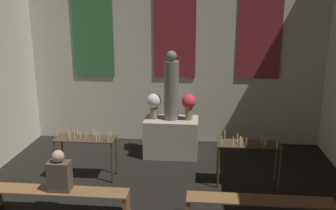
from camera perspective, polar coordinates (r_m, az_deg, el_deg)
wall_back at (r=9.25m, az=1.08°, el=10.29°), size 7.46×0.16×5.24m
altar at (r=8.71m, az=0.50°, el=-4.90°), size 1.23×0.75×0.88m
statue at (r=8.39m, az=0.51°, el=2.60°), size 0.33×0.33×1.56m
flower_vase_left at (r=8.51m, az=-2.16°, el=0.30°), size 0.33×0.33×0.59m
flower_vase_right at (r=8.45m, az=3.20°, el=0.17°), size 0.33×0.33×0.59m
candle_rack_left at (r=7.67m, az=-12.44°, el=-5.76°), size 1.20×0.45×1.04m
candle_rack_right at (r=7.37m, az=12.11°, el=-6.61°), size 1.20×0.45×1.04m
pew_back_left at (r=6.70m, az=-16.22°, el=-13.09°), size 2.34×0.36×0.42m
pew_back_right at (r=6.35m, az=13.80°, el=-14.58°), size 2.34×0.36×0.42m
person_seated at (r=6.51m, az=-16.21°, el=-9.92°), size 0.36×0.24×0.71m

